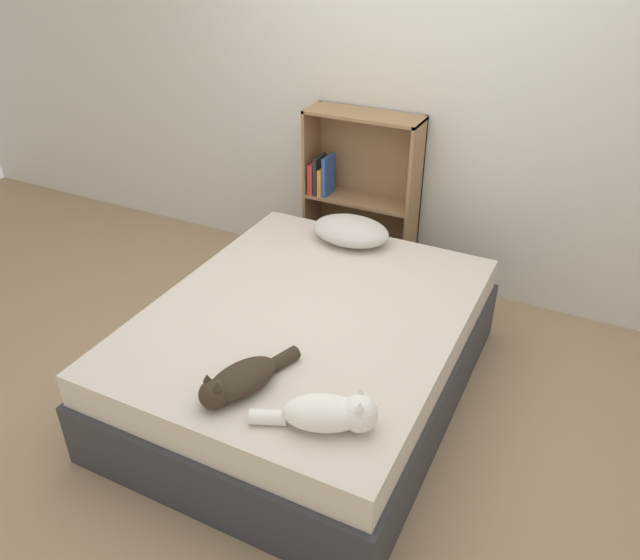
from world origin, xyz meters
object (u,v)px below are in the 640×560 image
object	(u,v)px
cat_dark	(239,381)
bookshelf	(360,195)
bed	(308,352)
pillow	(351,231)
cat_light	(332,413)

from	to	relation	value
cat_dark	bookshelf	world-z (taller)	bookshelf
cat_dark	bookshelf	size ratio (longest dim) A/B	0.43
bed	cat_dark	distance (m)	0.73
pillow	cat_dark	distance (m)	1.43
bed	bookshelf	size ratio (longest dim) A/B	1.67
pillow	cat_light	size ratio (longest dim) A/B	0.97
bookshelf	cat_light	bearing A→B (deg)	-69.66
bed	cat_light	bearing A→B (deg)	-55.78
bed	pillow	distance (m)	0.84
pillow	cat_light	world-z (taller)	cat_light
bookshelf	bed	bearing A→B (deg)	-78.15
bed	cat_dark	xyz separation A→B (m)	(0.02, -0.66, 0.32)
pillow	bookshelf	world-z (taller)	bookshelf
cat_dark	pillow	bearing A→B (deg)	-155.73
bed	pillow	bearing A→B (deg)	97.88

